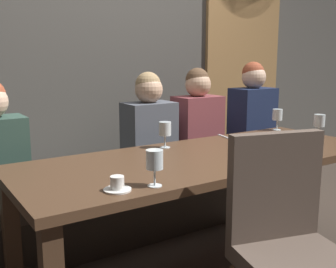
# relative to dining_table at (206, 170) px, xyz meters

# --- Properties ---
(back_wall_tiled) EXTENTS (6.00, 0.12, 3.00)m
(back_wall_tiled) POSITION_rel_dining_table_xyz_m (0.00, 1.22, 0.85)
(back_wall_tiled) COLOR #4C4944
(back_wall_tiled) RESTS_ON ground
(arched_door) EXTENTS (0.90, 0.05, 2.55)m
(arched_door) POSITION_rel_dining_table_xyz_m (1.35, 1.15, 0.71)
(arched_door) COLOR olive
(arched_door) RESTS_ON ground
(dining_table) EXTENTS (2.20, 0.84, 0.74)m
(dining_table) POSITION_rel_dining_table_xyz_m (0.00, 0.00, 0.00)
(dining_table) COLOR #412B1C
(dining_table) RESTS_ON ground
(banquette_bench) EXTENTS (2.50, 0.44, 0.45)m
(banquette_bench) POSITION_rel_dining_table_xyz_m (0.00, 0.70, -0.42)
(banquette_bench) COLOR #312A23
(banquette_bench) RESTS_ON ground
(chair_near_side) EXTENTS (0.54, 0.54, 0.98)m
(chair_near_side) POSITION_rel_dining_table_xyz_m (-0.13, -0.72, -0.09)
(chair_near_side) COLOR #4C3321
(chair_near_side) RESTS_ON ground
(diner_bearded) EXTENTS (0.36, 0.24, 0.74)m
(diner_bearded) POSITION_rel_dining_table_xyz_m (0.04, 0.72, 0.15)
(diner_bearded) COLOR #4C515B
(diner_bearded) RESTS_ON banquette_bench
(diner_far_end) EXTENTS (0.36, 0.24, 0.77)m
(diner_far_end) POSITION_rel_dining_table_xyz_m (0.49, 0.72, 0.16)
(diner_far_end) COLOR brown
(diner_far_end) RESTS_ON banquette_bench
(diner_near_end) EXTENTS (0.36, 0.24, 0.81)m
(diner_near_end) POSITION_rel_dining_table_xyz_m (1.03, 0.68, 0.18)
(diner_near_end) COLOR #192342
(diner_near_end) RESTS_ON banquette_bench
(wine_glass_center_front) EXTENTS (0.08, 0.08, 0.16)m
(wine_glass_center_front) POSITION_rel_dining_table_xyz_m (-0.55, -0.33, 0.20)
(wine_glass_center_front) COLOR silver
(wine_glass_center_front) RESTS_ON dining_table
(wine_glass_far_left) EXTENTS (0.08, 0.08, 0.16)m
(wine_glass_far_left) POSITION_rel_dining_table_xyz_m (0.96, 0.34, 0.20)
(wine_glass_far_left) COLOR silver
(wine_glass_far_left) RESTS_ON dining_table
(wine_glass_near_right) EXTENTS (0.08, 0.08, 0.16)m
(wine_glass_near_right) POSITION_rel_dining_table_xyz_m (-0.10, 0.29, 0.20)
(wine_glass_near_right) COLOR silver
(wine_glass_near_right) RESTS_ON dining_table
(wine_glass_far_right) EXTENTS (0.08, 0.08, 0.16)m
(wine_glass_far_right) POSITION_rel_dining_table_xyz_m (0.98, -0.03, 0.20)
(wine_glass_far_right) COLOR silver
(wine_glass_far_right) RESTS_ON dining_table
(espresso_cup) EXTENTS (0.12, 0.12, 0.06)m
(espresso_cup) POSITION_rel_dining_table_xyz_m (-0.72, -0.30, 0.11)
(espresso_cup) COLOR white
(espresso_cup) RESTS_ON dining_table
(fork_on_table) EXTENTS (0.05, 0.17, 0.01)m
(fork_on_table) POSITION_rel_dining_table_xyz_m (0.44, 0.35, 0.09)
(fork_on_table) COLOR silver
(fork_on_table) RESTS_ON dining_table
(folded_napkin) EXTENTS (0.14, 0.14, 0.01)m
(folded_napkin) POSITION_rel_dining_table_xyz_m (0.23, -0.31, 0.09)
(folded_napkin) COLOR silver
(folded_napkin) RESTS_ON dining_table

